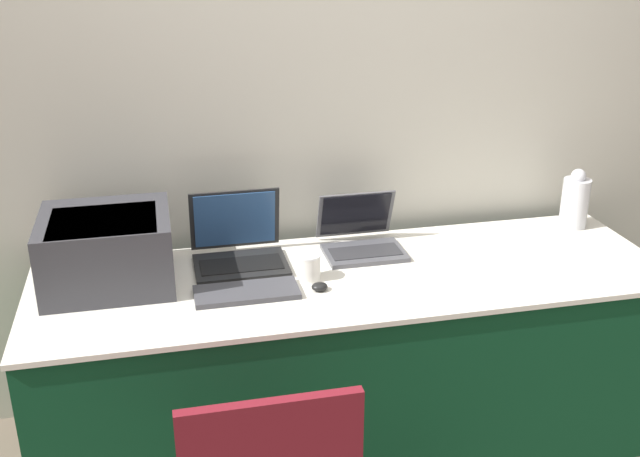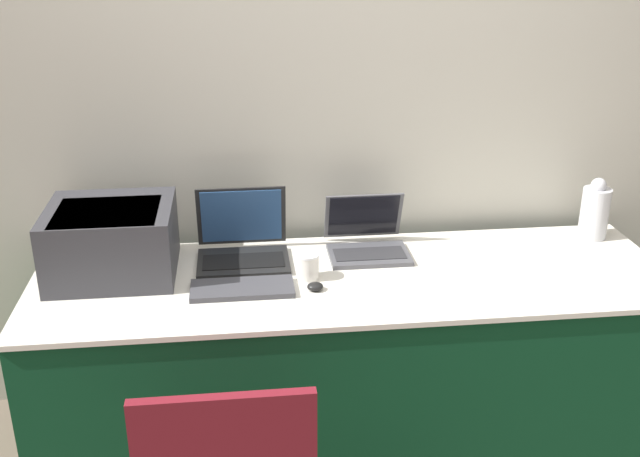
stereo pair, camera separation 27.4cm
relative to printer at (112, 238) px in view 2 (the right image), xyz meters
The scene contains 9 objects.
wall_back 1.04m from the printer, 21.99° to the left, with size 8.00×0.05×2.60m.
table 1.04m from the printer, ahead, with size 2.39×0.75×0.76m.
printer is the anchor object (origin of this frame).
laptop_left 0.49m from the printer, ahead, with size 0.35×0.30×0.27m.
laptop_right 0.98m from the printer, ahead, with size 0.31×0.30×0.22m.
external_keyboard 0.53m from the printer, 23.45° to the right, with size 0.37×0.16×0.02m.
coffee_cup 0.73m from the printer, 10.20° to the right, with size 0.08×0.08×0.10m.
mouse 0.78m from the printer, 17.27° to the right, with size 0.06×0.05×0.03m.
metal_pitcher 1.94m from the printer, ahead, with size 0.12×0.12×0.26m.
Camera 2 is at (-0.41, -2.12, 1.98)m, focal length 42.00 mm.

